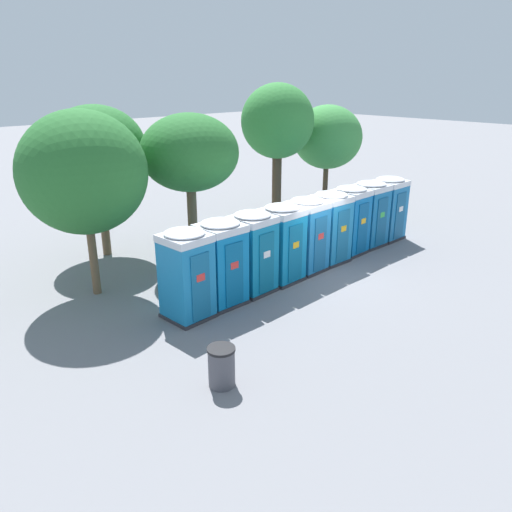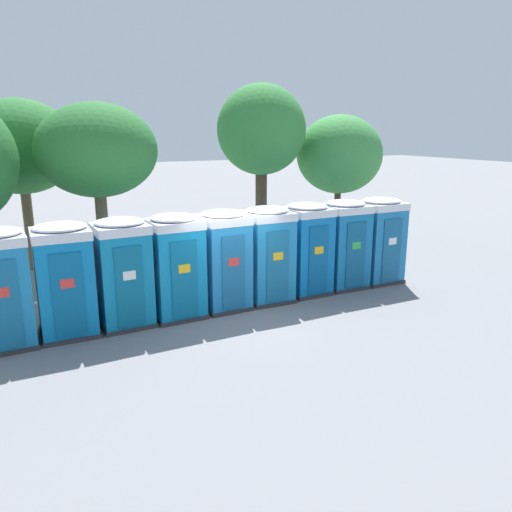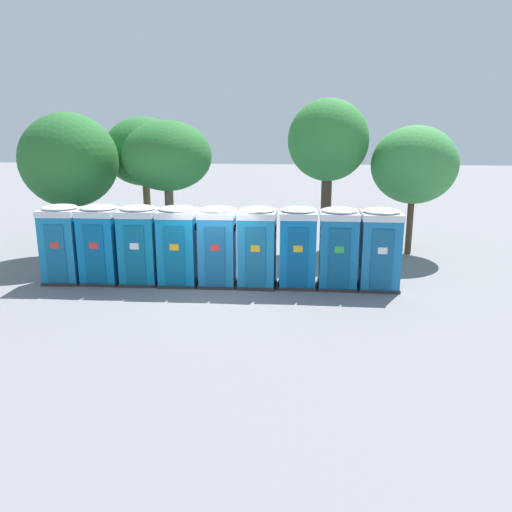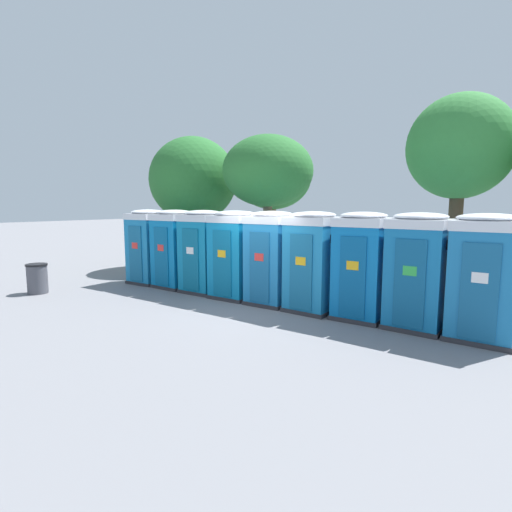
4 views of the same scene
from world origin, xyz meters
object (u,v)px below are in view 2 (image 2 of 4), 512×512
object	(u,v)px
portapotty_5	(268,254)
street_tree_2	(20,147)
street_tree_1	(261,131)
portapotty_4	(224,259)
portapotty_7	(344,244)
portapotty_8	(379,240)
portapotty_1	(65,279)
portapotty_6	(307,248)
street_tree_3	(339,155)
portapotty_2	(123,272)
portapotty_0	(0,288)
portapotty_3	(176,266)
street_tree_4	(97,151)

from	to	relation	value
portapotty_5	street_tree_2	world-z (taller)	street_tree_2
street_tree_1	portapotty_4	bearing A→B (deg)	-125.81
portapotty_7	portapotty_8	bearing A→B (deg)	-0.70
portapotty_1	portapotty_5	world-z (taller)	same
portapotty_6	street_tree_3	size ratio (longest dim) A/B	0.50
portapotty_2	portapotty_5	distance (m)	3.79
portapotty_0	street_tree_2	size ratio (longest dim) A/B	0.47
portapotty_5	portapotty_7	xyz separation A→B (m)	(2.53, 0.10, -0.00)
portapotty_6	portapotty_4	bearing A→B (deg)	-177.54
portapotty_2	portapotty_4	xyz separation A→B (m)	(2.53, 0.03, 0.00)
portapotty_5	portapotty_8	distance (m)	3.79
portapotty_0	portapotty_1	xyz separation A→B (m)	(1.26, 0.07, -0.00)
portapotty_5	portapotty_1	bearing A→B (deg)	-179.10
portapotty_3	street_tree_2	size ratio (longest dim) A/B	0.47
street_tree_4	street_tree_3	bearing A→B (deg)	10.23
portapotty_0	street_tree_4	world-z (taller)	street_tree_4
portapotty_4	portapotty_5	xyz separation A→B (m)	(1.26, 0.02, -0.00)
portapotty_1	portapotty_2	size ratio (longest dim) A/B	1.00
street_tree_3	portapotty_8	bearing A→B (deg)	-111.29
portapotty_7	street_tree_4	world-z (taller)	street_tree_4
portapotty_7	portapotty_6	bearing A→B (deg)	-179.46
portapotty_3	street_tree_4	bearing A→B (deg)	109.16
portapotty_1	portapotty_3	world-z (taller)	same
portapotty_7	portapotty_8	xyz separation A→B (m)	(1.26, -0.02, -0.00)
portapotty_5	street_tree_3	xyz separation A→B (m)	(5.65, 4.85, 2.24)
portapotty_5	street_tree_4	xyz separation A→B (m)	(-3.65, 3.18, 2.60)
portapotty_3	street_tree_1	world-z (taller)	street_tree_1
portapotty_1	portapotty_7	world-z (taller)	same
portapotty_0	street_tree_3	distance (m)	13.16
portapotty_1	street_tree_2	distance (m)	6.79
portapotty_7	street_tree_1	world-z (taller)	street_tree_1
portapotty_6	portapotty_3	bearing A→B (deg)	-177.73
portapotty_3	portapotty_4	distance (m)	1.26
portapotty_4	street_tree_4	size ratio (longest dim) A/B	0.49
portapotty_1	portapotty_3	xyz separation A→B (m)	(2.53, 0.02, 0.00)
portapotty_6	street_tree_4	distance (m)	6.36
portapotty_6	portapotty_7	bearing A→B (deg)	0.54
street_tree_1	street_tree_3	world-z (taller)	street_tree_1
portapotty_2	street_tree_3	distance (m)	10.87
street_tree_2	portapotty_6	bearing A→B (deg)	-42.01
portapotty_3	portapotty_7	distance (m)	5.06
portapotty_0	portapotty_4	size ratio (longest dim) A/B	1.00
portapotty_7	portapotty_4	bearing A→B (deg)	-178.18
portapotty_1	portapotty_8	size ratio (longest dim) A/B	1.00
portapotty_0	street_tree_4	distance (m)	4.99
portapotty_3	portapotty_5	xyz separation A→B (m)	(2.53, 0.06, 0.00)
portapotty_1	portapotty_3	size ratio (longest dim) A/B	1.00
portapotty_2	street_tree_1	size ratio (longest dim) A/B	0.42
portapotty_0	portapotty_2	distance (m)	2.53
portapotty_1	street_tree_3	world-z (taller)	street_tree_3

